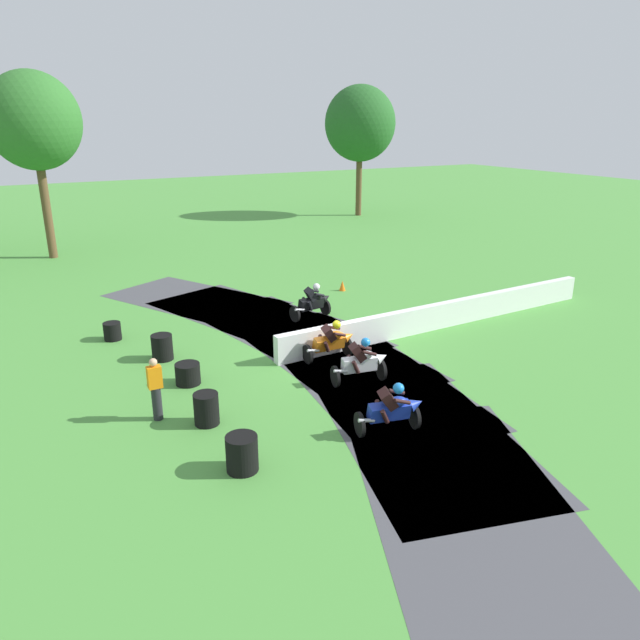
% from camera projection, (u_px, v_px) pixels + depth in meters
% --- Properties ---
extents(ground_plane, '(120.00, 120.00, 0.00)m').
position_uv_depth(ground_plane, '(331.00, 352.00, 18.94)').
color(ground_plane, '#4C933D').
extents(track_asphalt, '(7.76, 23.94, 0.01)m').
position_uv_depth(track_asphalt, '(310.00, 357.00, 18.56)').
color(track_asphalt, '#47474C').
rests_on(track_asphalt, ground).
extents(safety_barrier, '(13.68, 0.92, 0.90)m').
position_uv_depth(safety_barrier, '(446.00, 314.00, 21.17)').
color(safety_barrier, white).
rests_on(safety_barrier, ground).
extents(motorcycle_lead_blue, '(1.70, 1.03, 1.43)m').
position_uv_depth(motorcycle_lead_blue, '(392.00, 409.00, 13.87)').
color(motorcycle_lead_blue, black).
rests_on(motorcycle_lead_blue, ground).
extents(motorcycle_chase_white, '(1.71, 0.90, 1.42)m').
position_uv_depth(motorcycle_chase_white, '(362.00, 362.00, 16.50)').
color(motorcycle_chase_white, black).
rests_on(motorcycle_chase_white, ground).
extents(motorcycle_trailing_orange, '(1.68, 0.85, 1.42)m').
position_uv_depth(motorcycle_trailing_orange, '(332.00, 341.00, 18.13)').
color(motorcycle_trailing_orange, black).
rests_on(motorcycle_trailing_orange, ground).
extents(motorcycle_fourth_black, '(1.69, 0.91, 1.43)m').
position_uv_depth(motorcycle_fourth_black, '(313.00, 302.00, 21.93)').
color(motorcycle_fourth_black, black).
rests_on(motorcycle_fourth_black, ground).
extents(tire_stack_near, '(0.69, 0.69, 0.80)m').
position_uv_depth(tire_stack_near, '(242.00, 453.00, 12.47)').
color(tire_stack_near, black).
rests_on(tire_stack_near, ground).
extents(tire_stack_mid_a, '(0.61, 0.61, 0.80)m').
position_uv_depth(tire_stack_mid_a, '(206.00, 409.00, 14.38)').
color(tire_stack_mid_a, black).
rests_on(tire_stack_mid_a, ground).
extents(tire_stack_mid_b, '(0.70, 0.70, 0.60)m').
position_uv_depth(tire_stack_mid_b, '(188.00, 374.00, 16.59)').
color(tire_stack_mid_b, black).
rests_on(tire_stack_mid_b, ground).
extents(tire_stack_far, '(0.65, 0.65, 0.80)m').
position_uv_depth(tire_stack_far, '(162.00, 347.00, 18.24)').
color(tire_stack_far, black).
rests_on(tire_stack_far, ground).
extents(tire_stack_extra_a, '(0.58, 0.58, 0.60)m').
position_uv_depth(tire_stack_extra_a, '(112.00, 331.00, 19.91)').
color(tire_stack_extra_a, black).
rests_on(tire_stack_extra_a, ground).
extents(track_marshal, '(0.34, 0.24, 1.63)m').
position_uv_depth(track_marshal, '(156.00, 389.00, 14.46)').
color(track_marshal, '#232328').
rests_on(track_marshal, ground).
extents(traffic_cone, '(0.28, 0.28, 0.44)m').
position_uv_depth(traffic_cone, '(342.00, 286.00, 25.61)').
color(traffic_cone, orange).
rests_on(traffic_cone, ground).
extents(tree_far_left, '(4.61, 4.61, 9.39)m').
position_uv_depth(tree_far_left, '(34.00, 122.00, 29.51)').
color(tree_far_left, brown).
rests_on(tree_far_left, ground).
extents(tree_mid_rise, '(5.19, 5.19, 9.44)m').
position_uv_depth(tree_mid_rise, '(360.00, 124.00, 43.41)').
color(tree_mid_rise, brown).
rests_on(tree_mid_rise, ground).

